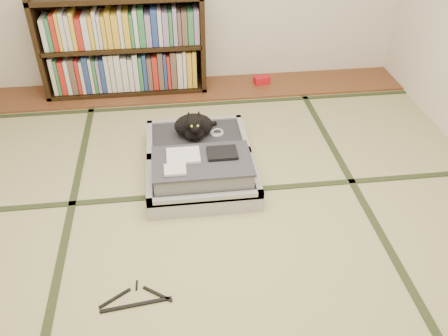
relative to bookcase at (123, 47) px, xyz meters
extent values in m
plane|color=#BEBD7F|center=(0.67, -2.07, -0.45)|extent=(4.50, 4.50, 0.00)
cube|color=brown|center=(0.67, -0.07, -0.44)|extent=(4.00, 0.50, 0.02)
cube|color=red|center=(1.31, -0.04, -0.40)|extent=(0.16, 0.11, 0.07)
cube|color=#2D381E|center=(-0.33, -2.07, -0.45)|extent=(0.05, 4.50, 0.01)
cube|color=#2D381E|center=(1.67, -2.07, -0.45)|extent=(0.05, 4.50, 0.01)
cube|color=#2D381E|center=(0.67, -1.67, -0.45)|extent=(4.00, 0.05, 0.01)
cube|color=#2D381E|center=(0.67, -0.37, -0.45)|extent=(4.00, 0.05, 0.01)
cube|color=black|center=(-0.73, 0.00, 0.02)|extent=(0.04, 0.34, 0.96)
cube|color=black|center=(0.73, 0.00, 0.02)|extent=(0.04, 0.34, 0.96)
cube|color=black|center=(0.00, 0.00, -0.42)|extent=(1.50, 0.34, 0.04)
cube|color=black|center=(0.00, 0.00, 0.02)|extent=(1.43, 0.34, 0.03)
cube|color=black|center=(0.00, 0.16, 0.02)|extent=(1.50, 0.02, 0.96)
cube|color=gray|center=(0.00, -0.02, -0.20)|extent=(1.35, 0.24, 0.41)
cube|color=gray|center=(0.00, -0.02, 0.21)|extent=(1.35, 0.24, 0.36)
cube|color=#AEAEB3|center=(0.58, -1.65, -0.38)|extent=(0.77, 0.51, 0.13)
cube|color=#2B2A31|center=(0.58, -1.65, -0.35)|extent=(0.69, 0.43, 0.10)
cube|color=#AEAEB3|center=(0.58, -1.89, -0.31)|extent=(0.77, 0.04, 0.05)
cube|color=#AEAEB3|center=(0.58, -1.42, -0.31)|extent=(0.77, 0.04, 0.05)
cube|color=#AEAEB3|center=(0.21, -1.65, -0.31)|extent=(0.04, 0.51, 0.05)
cube|color=#AEAEB3|center=(0.94, -1.65, -0.31)|extent=(0.04, 0.51, 0.05)
cube|color=#AEAEB3|center=(0.58, -1.14, -0.38)|extent=(0.77, 0.51, 0.13)
cube|color=#2B2A31|center=(0.58, -1.14, -0.35)|extent=(0.69, 0.43, 0.10)
cube|color=#AEAEB3|center=(0.58, -1.37, -0.31)|extent=(0.77, 0.04, 0.05)
cube|color=#AEAEB3|center=(0.58, -0.90, -0.31)|extent=(0.77, 0.04, 0.05)
cube|color=#AEAEB3|center=(0.21, -1.14, -0.31)|extent=(0.04, 0.51, 0.05)
cube|color=#AEAEB3|center=(0.94, -1.14, -0.31)|extent=(0.04, 0.51, 0.05)
cylinder|color=black|center=(0.58, -1.40, -0.31)|extent=(0.69, 0.02, 0.02)
cube|color=gray|center=(0.58, -1.65, -0.26)|extent=(0.66, 0.40, 0.13)
cube|color=#37363D|center=(0.58, -1.65, -0.18)|extent=(0.68, 0.42, 0.02)
cube|color=silver|center=(0.46, -1.60, -0.16)|extent=(0.23, 0.19, 0.02)
cube|color=black|center=(0.72, -1.60, -0.16)|extent=(0.21, 0.16, 0.02)
cube|color=silver|center=(0.39, -1.76, -0.16)|extent=(0.14, 0.12, 0.02)
cube|color=white|center=(0.35, -1.90, -0.38)|extent=(0.06, 0.01, 0.04)
cube|color=white|center=(0.48, -1.90, -0.39)|extent=(0.05, 0.01, 0.04)
cube|color=orange|center=(0.84, -1.90, -0.38)|extent=(0.05, 0.01, 0.04)
cube|color=#197F33|center=(0.76, -1.90, -0.36)|extent=(0.04, 0.01, 0.03)
ellipsoid|color=black|center=(0.56, -1.13, -0.21)|extent=(0.30, 0.20, 0.19)
ellipsoid|color=black|center=(0.56, -1.21, -0.23)|extent=(0.15, 0.11, 0.11)
ellipsoid|color=black|center=(0.56, -1.25, -0.12)|extent=(0.13, 0.12, 0.12)
sphere|color=black|center=(0.56, -1.30, -0.14)|extent=(0.06, 0.06, 0.06)
cone|color=black|center=(0.52, -1.22, -0.06)|extent=(0.05, 0.06, 0.06)
cone|color=black|center=(0.60, -1.22, -0.06)|extent=(0.05, 0.06, 0.06)
sphere|color=#A5BF33|center=(0.54, -1.30, -0.11)|extent=(0.02, 0.02, 0.02)
sphere|color=#A5BF33|center=(0.58, -1.30, -0.11)|extent=(0.02, 0.02, 0.02)
cylinder|color=black|center=(0.66, -1.03, -0.28)|extent=(0.18, 0.11, 0.03)
torus|color=white|center=(0.74, -1.12, -0.30)|extent=(0.11, 0.11, 0.01)
torus|color=white|center=(0.74, -1.12, -0.28)|extent=(0.09, 0.09, 0.01)
cube|color=black|center=(0.13, -2.58, -0.44)|extent=(0.39, 0.06, 0.01)
cube|color=black|center=(0.01, -2.52, -0.44)|extent=(0.17, 0.12, 0.01)
cube|color=black|center=(0.25, -2.52, -0.44)|extent=(0.17, 0.13, 0.01)
cylinder|color=black|center=(0.13, -2.44, -0.44)|extent=(0.01, 0.07, 0.01)
camera|label=1|loc=(0.40, -4.26, 1.69)|focal=38.00mm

